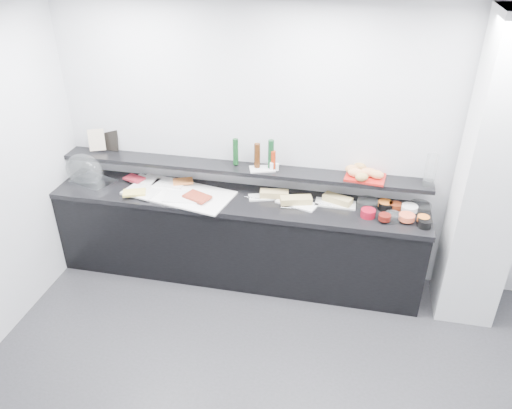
% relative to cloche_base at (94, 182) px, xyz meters
% --- Properties ---
extents(back_wall, '(5.00, 0.02, 2.70)m').
position_rel_cloche_base_xyz_m(back_wall, '(2.17, 0.32, 0.43)').
color(back_wall, silver).
rests_on(back_wall, ground).
extents(ceiling, '(5.00, 5.00, 0.00)m').
position_rel_cloche_base_xyz_m(ceiling, '(2.17, -1.68, 1.78)').
color(ceiling, white).
rests_on(ceiling, back_wall).
extents(column, '(0.50, 0.50, 2.70)m').
position_rel_cloche_base_xyz_m(column, '(3.67, -0.03, 0.43)').
color(column, silver).
rests_on(column, ground).
extents(buffet_cabinet, '(3.60, 0.60, 0.85)m').
position_rel_cloche_base_xyz_m(buffet_cabinet, '(1.47, 0.02, -0.50)').
color(buffet_cabinet, black).
rests_on(buffet_cabinet, ground).
extents(counter_top, '(3.62, 0.62, 0.05)m').
position_rel_cloche_base_xyz_m(counter_top, '(1.47, 0.02, -0.05)').
color(counter_top, black).
rests_on(counter_top, buffet_cabinet).
extents(wall_shelf, '(3.60, 0.25, 0.04)m').
position_rel_cloche_base_xyz_m(wall_shelf, '(1.47, 0.19, 0.21)').
color(wall_shelf, black).
rests_on(wall_shelf, back_wall).
extents(cloche_base, '(0.48, 0.40, 0.04)m').
position_rel_cloche_base_xyz_m(cloche_base, '(0.00, 0.00, 0.00)').
color(cloche_base, silver).
rests_on(cloche_base, counter_top).
extents(cloche_dome, '(0.47, 0.36, 0.34)m').
position_rel_cloche_base_xyz_m(cloche_dome, '(-0.10, 0.04, 0.11)').
color(cloche_dome, white).
rests_on(cloche_dome, cloche_base).
extents(linen_runner, '(1.11, 0.68, 0.01)m').
position_rel_cloche_base_xyz_m(linen_runner, '(0.91, -0.02, -0.01)').
color(linen_runner, white).
rests_on(linen_runner, counter_top).
extents(platter_meat_a, '(0.31, 0.24, 0.01)m').
position_rel_cloche_base_xyz_m(platter_meat_a, '(0.50, 0.15, 0.00)').
color(platter_meat_a, white).
rests_on(platter_meat_a, linen_runner).
extents(food_meat_a, '(0.23, 0.18, 0.02)m').
position_rel_cloche_base_xyz_m(food_meat_a, '(0.39, 0.13, 0.02)').
color(food_meat_a, maroon).
rests_on(food_meat_a, platter_meat_a).
extents(platter_salmon, '(0.31, 0.21, 0.01)m').
position_rel_cloche_base_xyz_m(platter_salmon, '(0.75, 0.14, 0.00)').
color(platter_salmon, white).
rests_on(platter_salmon, linen_runner).
extents(food_salmon, '(0.23, 0.19, 0.02)m').
position_rel_cloche_base_xyz_m(food_salmon, '(0.89, 0.17, 0.02)').
color(food_salmon, orange).
rests_on(food_salmon, platter_salmon).
extents(platter_cheese, '(0.38, 0.30, 0.01)m').
position_rel_cloche_base_xyz_m(platter_cheese, '(0.55, -0.10, 0.00)').
color(platter_cheese, white).
rests_on(platter_cheese, linen_runner).
extents(food_cheese, '(0.25, 0.20, 0.02)m').
position_rel_cloche_base_xyz_m(food_cheese, '(0.51, -0.15, 0.02)').
color(food_cheese, '#E8CC5A').
rests_on(food_cheese, platter_cheese).
extents(platter_meat_b, '(0.36, 0.26, 0.01)m').
position_rel_cloche_base_xyz_m(platter_meat_b, '(0.97, -0.11, 0.00)').
color(platter_meat_b, white).
rests_on(platter_meat_b, linen_runner).
extents(food_meat_b, '(0.29, 0.24, 0.02)m').
position_rel_cloche_base_xyz_m(food_meat_b, '(1.13, -0.10, 0.02)').
color(food_meat_b, maroon).
rests_on(food_meat_b, platter_meat_b).
extents(sandwich_plate_left, '(0.32, 0.21, 0.01)m').
position_rel_cloche_base_xyz_m(sandwich_plate_left, '(1.74, 0.08, -0.01)').
color(sandwich_plate_left, silver).
rests_on(sandwich_plate_left, counter_top).
extents(sandwich_food_left, '(0.28, 0.14, 0.06)m').
position_rel_cloche_base_xyz_m(sandwich_food_left, '(1.83, 0.10, 0.02)').
color(sandwich_food_left, tan).
rests_on(sandwich_food_left, sandwich_plate_left).
extents(tongs_left, '(0.16, 0.02, 0.01)m').
position_rel_cloche_base_xyz_m(tongs_left, '(1.64, 0.03, -0.00)').
color(tongs_left, silver).
rests_on(tongs_left, sandwich_plate_left).
extents(sandwich_plate_mid, '(0.41, 0.27, 0.01)m').
position_rel_cloche_base_xyz_m(sandwich_plate_mid, '(2.06, 0.03, -0.01)').
color(sandwich_plate_mid, white).
rests_on(sandwich_plate_mid, counter_top).
extents(sandwich_food_mid, '(0.31, 0.19, 0.06)m').
position_rel_cloche_base_xyz_m(sandwich_food_mid, '(2.05, 0.02, 0.02)').
color(sandwich_food_mid, tan).
rests_on(sandwich_food_mid, sandwich_plate_mid).
extents(tongs_mid, '(0.16, 0.03, 0.01)m').
position_rel_cloche_base_xyz_m(tongs_mid, '(2.01, -0.09, -0.00)').
color(tongs_mid, '#ABAEB2').
rests_on(tongs_mid, sandwich_plate_mid).
extents(sandwich_plate_right, '(0.38, 0.17, 0.01)m').
position_rel_cloche_base_xyz_m(sandwich_plate_right, '(2.42, 0.10, -0.01)').
color(sandwich_plate_right, silver).
rests_on(sandwich_plate_right, counter_top).
extents(sandwich_food_right, '(0.29, 0.20, 0.06)m').
position_rel_cloche_base_xyz_m(sandwich_food_right, '(2.43, 0.12, 0.02)').
color(sandwich_food_right, tan).
rests_on(sandwich_food_right, sandwich_plate_right).
extents(tongs_right, '(0.16, 0.04, 0.01)m').
position_rel_cloche_base_xyz_m(tongs_right, '(2.33, 0.05, -0.00)').
color(tongs_right, silver).
rests_on(tongs_right, sandwich_plate_right).
extents(bowl_glass_fruit, '(0.22, 0.22, 0.07)m').
position_rel_cloche_base_xyz_m(bowl_glass_fruit, '(2.71, 0.11, 0.02)').
color(bowl_glass_fruit, silver).
rests_on(bowl_glass_fruit, counter_top).
extents(fill_glass_fruit, '(0.18, 0.18, 0.05)m').
position_rel_cloche_base_xyz_m(fill_glass_fruit, '(2.87, 0.12, 0.03)').
color(fill_glass_fruit, '#CC611B').
rests_on(fill_glass_fruit, bowl_glass_fruit).
extents(bowl_black_jam, '(0.19, 0.19, 0.07)m').
position_rel_cloche_base_xyz_m(bowl_black_jam, '(2.88, 0.10, 0.02)').
color(bowl_black_jam, black).
rests_on(bowl_black_jam, counter_top).
extents(fill_black_jam, '(0.16, 0.16, 0.05)m').
position_rel_cloche_base_xyz_m(fill_black_jam, '(2.96, 0.10, 0.03)').
color(fill_black_jam, '#61210D').
rests_on(fill_black_jam, bowl_black_jam).
extents(bowl_glass_cream, '(0.25, 0.25, 0.07)m').
position_rel_cloche_base_xyz_m(bowl_glass_cream, '(3.18, 0.14, 0.02)').
color(bowl_glass_cream, white).
rests_on(bowl_glass_cream, counter_top).
extents(fill_glass_cream, '(0.20, 0.20, 0.05)m').
position_rel_cloche_base_xyz_m(fill_glass_cream, '(3.08, 0.09, 0.03)').
color(fill_glass_cream, white).
rests_on(fill_glass_cream, bowl_glass_cream).
extents(bowl_red_jam, '(0.16, 0.16, 0.07)m').
position_rel_cloche_base_xyz_m(bowl_red_jam, '(2.72, -0.06, 0.02)').
color(bowl_red_jam, maroon).
rests_on(bowl_red_jam, counter_top).
extents(fill_red_jam, '(0.13, 0.13, 0.05)m').
position_rel_cloche_base_xyz_m(fill_red_jam, '(2.86, -0.12, 0.03)').
color(fill_red_jam, '#53110B').
rests_on(fill_red_jam, bowl_red_jam).
extents(bowl_glass_salmon, '(0.18, 0.18, 0.07)m').
position_rel_cloche_base_xyz_m(bowl_glass_salmon, '(2.93, -0.09, 0.02)').
color(bowl_glass_salmon, white).
rests_on(bowl_glass_salmon, counter_top).
extents(fill_glass_salmon, '(0.18, 0.18, 0.05)m').
position_rel_cloche_base_xyz_m(fill_glass_salmon, '(3.05, -0.08, 0.03)').
color(fill_glass_salmon, '#EC5F39').
rests_on(fill_glass_salmon, bowl_glass_salmon).
extents(bowl_black_fruit, '(0.14, 0.14, 0.07)m').
position_rel_cloche_base_xyz_m(bowl_black_fruit, '(3.20, -0.13, 0.02)').
color(bowl_black_fruit, black).
rests_on(bowl_black_fruit, counter_top).
extents(fill_black_fruit, '(0.11, 0.11, 0.05)m').
position_rel_cloche_base_xyz_m(fill_black_fruit, '(3.19, -0.08, 0.03)').
color(fill_black_fruit, orange).
rests_on(fill_black_fruit, bowl_black_fruit).
extents(framed_print, '(0.21, 0.08, 0.26)m').
position_rel_cloche_base_xyz_m(framed_print, '(0.06, 0.31, 0.36)').
color(framed_print, black).
rests_on(framed_print, wall_shelf).
extents(print_art, '(0.17, 0.11, 0.22)m').
position_rel_cloche_base_xyz_m(print_art, '(-0.03, 0.23, 0.36)').
color(print_art, '#CCB093').
rests_on(print_art, framed_print).
extents(condiment_tray, '(0.27, 0.22, 0.01)m').
position_rel_cloche_base_xyz_m(condiment_tray, '(1.70, 0.18, 0.24)').
color(condiment_tray, silver).
rests_on(condiment_tray, wall_shelf).
extents(bottle_green_a, '(0.06, 0.06, 0.26)m').
position_rel_cloche_base_xyz_m(bottle_green_a, '(1.43, 0.22, 0.37)').
color(bottle_green_a, '#103B18').
rests_on(bottle_green_a, condiment_tray).
extents(bottle_brown, '(0.06, 0.06, 0.24)m').
position_rel_cloche_base_xyz_m(bottle_brown, '(1.64, 0.20, 0.36)').
color(bottle_brown, '#3E1F0B').
rests_on(bottle_brown, condiment_tray).
extents(bottle_green_b, '(0.06, 0.06, 0.28)m').
position_rel_cloche_base_xyz_m(bottle_green_b, '(1.77, 0.22, 0.38)').
color(bottle_green_b, '#0F381B').
rests_on(bottle_green_b, condiment_tray).
extents(bottle_hot, '(0.06, 0.06, 0.18)m').
position_rel_cloche_base_xyz_m(bottle_hot, '(1.80, 0.20, 0.33)').
color(bottle_hot, '#A6270B').
rests_on(bottle_hot, condiment_tray).
extents(shaker_salt, '(0.04, 0.04, 0.07)m').
position_rel_cloche_base_xyz_m(shaker_salt, '(1.84, 0.17, 0.28)').
color(shaker_salt, white).
rests_on(shaker_salt, condiment_tray).
extents(shaker_pepper, '(0.04, 0.04, 0.07)m').
position_rel_cloche_base_xyz_m(shaker_pepper, '(1.79, 0.17, 0.28)').
color(shaker_pepper, white).
rests_on(shaker_pepper, condiment_tray).
extents(bread_tray, '(0.39, 0.29, 0.02)m').
position_rel_cloche_base_xyz_m(bread_tray, '(2.66, 0.20, 0.24)').
color(bread_tray, red).
rests_on(bread_tray, wall_shelf).
extents(bread_roll_nw, '(0.13, 0.10, 0.08)m').
position_rel_cloche_base_xyz_m(bread_roll_nw, '(2.53, 0.24, 0.29)').
color(bread_roll_nw, '#CB884D').
rests_on(bread_roll_nw, bread_tray).
extents(bread_roll_ne, '(0.14, 0.11, 0.08)m').
position_rel_cloche_base_xyz_m(bread_roll_ne, '(2.61, 0.30, 0.29)').
color(bread_roll_ne, '#AB7C41').
rests_on(bread_roll_ne, bread_tray).
extents(bread_roll_s, '(0.14, 0.11, 0.08)m').
position_rel_cloche_base_xyz_m(bread_roll_s, '(2.63, 0.09, 0.29)').
color(bread_roll_s, '#B98D46').
rests_on(bread_roll_s, bread_tray).
extents(bread_roll_se, '(0.15, 0.11, 0.08)m').
position_rel_cloche_base_xyz_m(bread_roll_se, '(2.76, 0.17, 0.29)').
color(bread_roll_se, '#CB884D').
rests_on(bread_roll_se, bread_tray).
extents(bread_roll_midw, '(0.15, 0.10, 0.08)m').
position_rel_cloche_base_xyz_m(bread_roll_midw, '(2.57, 0.17, 0.29)').
color(bread_roll_midw, '#D88D52').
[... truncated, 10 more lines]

